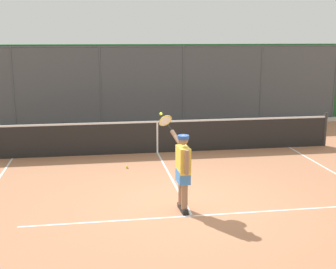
# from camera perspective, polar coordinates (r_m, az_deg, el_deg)

# --- Properties ---
(ground_plane) EXTENTS (60.00, 60.00, 0.00)m
(ground_plane) POSITION_cam_1_polar(r_m,az_deg,el_deg) (9.43, 2.17, -8.71)
(ground_plane) COLOR #B27551
(court_line_markings) EXTENTS (8.36, 8.96, 0.01)m
(court_line_markings) POSITION_cam_1_polar(r_m,az_deg,el_deg) (8.48, 3.58, -11.19)
(court_line_markings) COLOR white
(court_line_markings) RESTS_ON ground
(fence_backdrop) EXTENTS (18.72, 1.37, 3.10)m
(fence_backdrop) POSITION_cam_1_polar(r_m,az_deg,el_deg) (17.78, -3.48, 6.35)
(fence_backdrop) COLOR #474C51
(fence_backdrop) RESTS_ON ground
(tennis_net) EXTENTS (10.75, 0.09, 1.07)m
(tennis_net) POSITION_cam_1_polar(r_m,az_deg,el_deg) (13.28, -1.37, -0.24)
(tennis_net) COLOR #2D2D2D
(tennis_net) RESTS_ON ground
(tennis_player) EXTENTS (0.52, 1.31, 1.83)m
(tennis_player) POSITION_cam_1_polar(r_m,az_deg,el_deg) (8.77, 1.86, -4.21)
(tennis_player) COLOR black
(tennis_player) RESTS_ON ground
(tennis_ball_near_baseline) EXTENTS (0.07, 0.07, 0.07)m
(tennis_ball_near_baseline) POSITION_cam_1_polar(r_m,az_deg,el_deg) (11.87, -5.25, -4.12)
(tennis_ball_near_baseline) COLOR #CCDB33
(tennis_ball_near_baseline) RESTS_ON ground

